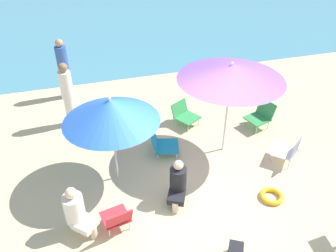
# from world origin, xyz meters

# --- Properties ---
(ground_plane) EXTENTS (40.00, 40.00, 0.00)m
(ground_plane) POSITION_xyz_m (0.00, 0.00, 0.00)
(ground_plane) COLOR #D3BC8C
(sea_water) EXTENTS (40.00, 16.00, 0.01)m
(sea_water) POSITION_xyz_m (0.00, 13.28, 0.00)
(sea_water) COLOR teal
(sea_water) RESTS_ON ground_plane
(umbrella_blue) EXTENTS (1.79, 1.79, 1.90)m
(umbrella_blue) POSITION_xyz_m (-1.27, 0.89, 1.62)
(umbrella_blue) COLOR silver
(umbrella_blue) RESTS_ON ground_plane
(umbrella_purple) EXTENTS (2.16, 2.16, 2.14)m
(umbrella_purple) POSITION_xyz_m (1.17, 1.16, 1.92)
(umbrella_purple) COLOR silver
(umbrella_purple) RESTS_ON ground_plane
(beach_chair_a) EXTENTS (0.71, 0.67, 0.53)m
(beach_chair_a) POSITION_xyz_m (-0.19, 1.38, 0.27)
(beach_chair_a) COLOR teal
(beach_chair_a) RESTS_ON ground_plane
(beach_chair_b) EXTENTS (0.74, 0.77, 0.56)m
(beach_chair_b) POSITION_xyz_m (0.65, 2.39, 0.29)
(beach_chair_b) COLOR #33934C
(beach_chair_b) RESTS_ON ground_plane
(beach_chair_c) EXTENTS (0.72, 0.66, 0.65)m
(beach_chair_c) POSITION_xyz_m (2.43, 1.76, 0.34)
(beach_chair_c) COLOR #33934C
(beach_chair_c) RESTS_ON ground_plane
(beach_chair_d) EXTENTS (0.54, 0.60, 0.60)m
(beach_chair_d) POSITION_xyz_m (-1.48, -0.43, 0.31)
(beach_chair_d) COLOR red
(beach_chair_d) RESTS_ON ground_plane
(beach_chair_e) EXTENTS (0.74, 0.74, 0.61)m
(beach_chair_e) POSITION_xyz_m (2.32, 0.35, 0.33)
(beach_chair_e) COLOR white
(beach_chair_e) RESTS_ON ground_plane
(beach_chair_f) EXTENTS (0.72, 0.71, 0.60)m
(beach_chair_f) POSITION_xyz_m (-1.08, 2.20, 0.33)
(beach_chair_f) COLOR red
(beach_chair_f) RESTS_ON ground_plane
(person_a) EXTENTS (0.55, 0.54, 0.98)m
(person_a) POSITION_xyz_m (-2.11, -0.25, 0.49)
(person_a) COLOR silver
(person_a) RESTS_ON ground_plane
(person_b) EXTENTS (0.30, 0.30, 1.65)m
(person_b) POSITION_xyz_m (-2.04, 3.17, 0.84)
(person_b) COLOR silver
(person_b) RESTS_ON ground_plane
(person_c) EXTENTS (0.45, 0.55, 0.91)m
(person_c) POSITION_xyz_m (-0.28, -0.03, 0.44)
(person_c) COLOR black
(person_c) RESTS_ON ground_plane
(person_d) EXTENTS (0.30, 0.30, 1.69)m
(person_d) POSITION_xyz_m (-2.08, 4.65, 0.86)
(person_d) COLOR #2D519E
(person_d) RESTS_ON ground_plane
(swim_ring) EXTENTS (0.45, 0.45, 0.09)m
(swim_ring) POSITION_xyz_m (1.46, -0.50, 0.05)
(swim_ring) COLOR yellow
(swim_ring) RESTS_ON ground_plane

